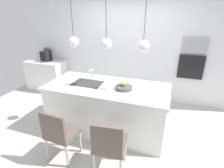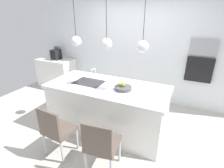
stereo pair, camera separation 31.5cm
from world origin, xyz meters
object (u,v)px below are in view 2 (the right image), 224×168
Objects in this scene: coffee_machine at (56,54)px; chair_near at (56,129)px; chair_middle at (101,144)px; fruit_bowl at (123,87)px; microwave at (203,47)px; oven at (199,70)px.

chair_near is at bearing -49.42° from coffee_machine.
coffee_machine reaches higher than chair_middle.
chair_near is (-0.73, -0.95, -0.48)m from fruit_bowl.
microwave is at bearing 53.23° from chair_near.
oven is 0.62× the size of chair_middle.
fruit_bowl is 0.79× the size of coffee_machine.
chair_middle is at bearing -0.24° from chair_near.
fruit_bowl is at bearing -26.34° from coffee_machine.
oven is at bearing 66.54° from chair_middle.
chair_middle is (-1.11, -2.57, -0.47)m from oven.
fruit_bowl is 0.34× the size of chair_middle.
coffee_machine is (-2.67, 1.32, 0.05)m from fruit_bowl.
oven is (1.19, 1.62, 0.01)m from fruit_bowl.
oven is at bearing 4.40° from coffee_machine.
fruit_bowl is 0.56× the size of microwave.
microwave is at bearing 4.40° from coffee_machine.
chair_middle reaches higher than chair_near.
fruit_bowl reaches higher than chair_middle.
fruit_bowl is 2.07m from microwave.
fruit_bowl is 1.28m from chair_near.
coffee_machine is 3.90m from microwave.
microwave is 0.60× the size of chair_middle.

